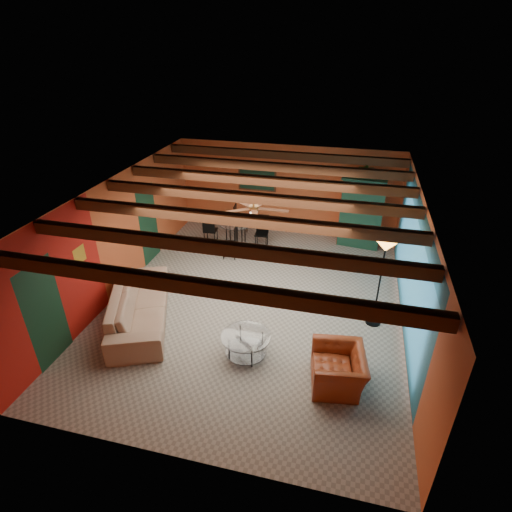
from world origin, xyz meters
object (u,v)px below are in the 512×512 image
(sofa, at_px, (140,306))
(armoire, at_px, (361,213))
(coffee_table, at_px, (246,345))
(potted_plant, at_px, (366,171))
(dining_table, at_px, (236,230))
(floor_lamp, at_px, (379,284))
(armchair, at_px, (338,369))
(vase, at_px, (235,212))

(sofa, xyz_separation_m, armoire, (4.39, 4.90, 0.58))
(coffee_table, height_order, potted_plant, potted_plant)
(coffee_table, bearing_deg, armoire, 70.22)
(potted_plant, bearing_deg, dining_table, -164.73)
(coffee_table, distance_m, armoire, 5.76)
(sofa, relative_size, floor_lamp, 1.38)
(coffee_table, relative_size, armoire, 0.48)
(armchair, height_order, potted_plant, potted_plant)
(floor_lamp, bearing_deg, armchair, -108.28)
(coffee_table, relative_size, potted_plant, 2.04)
(sofa, distance_m, armoire, 6.60)
(sofa, bearing_deg, armchair, -122.77)
(sofa, relative_size, vase, 14.20)
(vase, bearing_deg, dining_table, 0.00)
(floor_lamp, distance_m, vase, 4.80)
(armchair, distance_m, floor_lamp, 2.13)
(armchair, bearing_deg, armoire, 169.35)
(dining_table, xyz_separation_m, armoire, (3.44, 0.94, 0.51))
(vase, bearing_deg, armoire, 15.27)
(armchair, height_order, armoire, armoire)
(coffee_table, height_order, vase, vase)
(dining_table, height_order, vase, vase)
(dining_table, distance_m, vase, 0.57)
(dining_table, xyz_separation_m, floor_lamp, (3.89, -2.81, 0.51))
(armoire, height_order, potted_plant, potted_plant)
(floor_lamp, bearing_deg, dining_table, 144.17)
(vase, bearing_deg, potted_plant, 15.27)
(armchair, xyz_separation_m, floor_lamp, (0.64, 1.92, 0.65))
(coffee_table, distance_m, dining_table, 4.69)
(sofa, bearing_deg, floor_lamp, -98.97)
(coffee_table, height_order, dining_table, dining_table)
(coffee_table, bearing_deg, vase, 108.75)
(potted_plant, bearing_deg, armchair, -91.88)
(armchair, height_order, vase, vase)
(sofa, xyz_separation_m, dining_table, (0.95, 3.96, 0.08))
(floor_lamp, bearing_deg, sofa, -166.58)
(dining_table, distance_m, potted_plant, 3.96)
(dining_table, relative_size, potted_plant, 3.92)
(dining_table, bearing_deg, armchair, -55.50)
(coffee_table, distance_m, vase, 4.75)
(coffee_table, relative_size, vase, 4.93)
(armchair, height_order, floor_lamp, floor_lamp)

